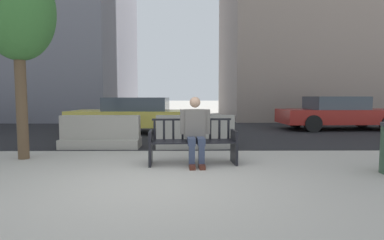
% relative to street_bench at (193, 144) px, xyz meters
% --- Properties ---
extents(ground_plane, '(200.00, 200.00, 0.00)m').
position_rel_street_bench_xyz_m(ground_plane, '(-0.60, -1.29, -0.40)').
color(ground_plane, '#ADA89E').
extents(street_asphalt, '(120.00, 12.00, 0.01)m').
position_rel_street_bench_xyz_m(street_asphalt, '(-0.60, 7.41, -0.39)').
color(street_asphalt, black).
rests_on(street_asphalt, ground).
extents(street_bench, '(1.72, 0.63, 0.88)m').
position_rel_street_bench_xyz_m(street_bench, '(0.00, 0.00, 0.00)').
color(street_bench, black).
rests_on(street_bench, ground).
extents(seated_person, '(0.59, 0.74, 1.31)m').
position_rel_street_bench_xyz_m(seated_person, '(0.05, -0.05, 0.29)').
color(seated_person, '#66605B').
rests_on(seated_person, ground).
extents(jersey_barrier_centre, '(2.03, 0.76, 0.84)m').
position_rel_street_bench_xyz_m(jersey_barrier_centre, '(0.09, 1.88, -0.06)').
color(jersey_barrier_centre, gray).
rests_on(jersey_barrier_centre, ground).
extents(jersey_barrier_left, '(2.00, 0.68, 0.84)m').
position_rel_street_bench_xyz_m(jersey_barrier_left, '(-2.34, 1.85, -0.06)').
color(jersey_barrier_left, '#9E998E').
rests_on(jersey_barrier_left, ground).
extents(street_tree, '(1.48, 1.48, 4.13)m').
position_rel_street_bench_xyz_m(street_tree, '(-3.59, 0.51, 2.65)').
color(street_tree, brown).
rests_on(street_tree, ground).
extents(car_taxi_near, '(4.41, 2.00, 1.29)m').
position_rel_street_bench_xyz_m(car_taxi_near, '(-2.09, 5.09, 0.26)').
color(car_taxi_near, '#DBC64C').
rests_on(car_taxi_near, ground).
extents(car_sedan_mid, '(4.75, 2.01, 1.33)m').
position_rel_street_bench_xyz_m(car_sedan_mid, '(5.92, 6.11, 0.26)').
color(car_sedan_mid, maroon).
rests_on(car_sedan_mid, ground).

